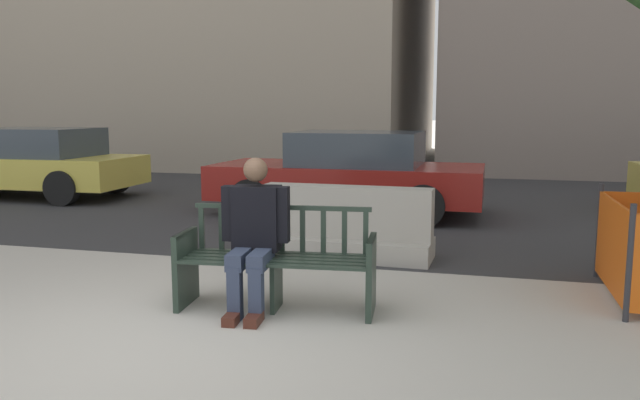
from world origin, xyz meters
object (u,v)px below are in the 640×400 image
object	(u,v)px
street_bench	(277,264)
car_taxi_near	(32,163)
jersey_barrier_centre	(346,229)
car_sedan_far	(350,173)
seated_person	(254,231)

from	to	relation	value
street_bench	car_taxi_near	bearing A→B (deg)	141.77
jersey_barrier_centre	car_sedan_far	world-z (taller)	car_sedan_far
jersey_barrier_centre	seated_person	bearing A→B (deg)	-99.62
seated_person	street_bench	bearing A→B (deg)	22.64
car_taxi_near	car_sedan_far	world-z (taller)	same
jersey_barrier_centre	car_sedan_far	xyz separation A→B (m)	(-0.60, 3.04, 0.34)
car_sedan_far	car_taxi_near	bearing A→B (deg)	176.71
seated_person	jersey_barrier_centre	world-z (taller)	seated_person
street_bench	car_sedan_far	size ratio (longest dim) A/B	0.39
car_taxi_near	car_sedan_far	distance (m)	6.49
car_taxi_near	car_sedan_far	bearing A→B (deg)	-3.29
car_taxi_near	jersey_barrier_centre	bearing A→B (deg)	-25.72
street_bench	car_taxi_near	distance (m)	8.80
street_bench	car_sedan_far	bearing A→B (deg)	94.77
street_bench	jersey_barrier_centre	world-z (taller)	street_bench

